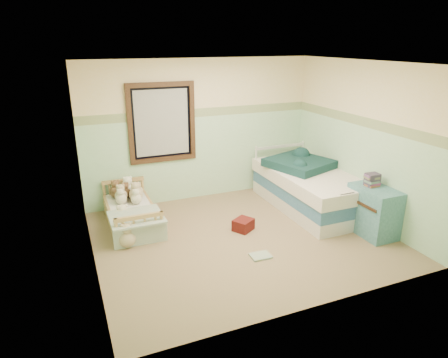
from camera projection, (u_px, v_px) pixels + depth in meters
name	position (u px, v px, depth m)	size (l,w,h in m)	color
floor	(242.00, 237.00, 5.94)	(4.20, 3.60, 0.02)	olive
ceiling	(245.00, 62.00, 5.10)	(4.20, 3.60, 0.02)	silver
wall_back	(200.00, 131.00, 7.09)	(4.20, 0.04, 2.50)	beige
wall_front	(320.00, 203.00, 3.95)	(4.20, 0.04, 2.50)	beige
wall_left	(85.00, 175.00, 4.76)	(0.04, 3.60, 2.50)	beige
wall_right	(363.00, 142.00, 6.28)	(0.04, 3.60, 2.50)	beige
wainscot_mint	(201.00, 158.00, 7.24)	(4.20, 0.01, 1.50)	#A1D0A1
border_strip	(200.00, 113.00, 6.97)	(4.20, 0.01, 0.15)	#40643E
window_frame	(162.00, 123.00, 6.74)	(1.16, 0.06, 1.36)	black
window_blinds	(162.00, 123.00, 6.74)	(0.92, 0.01, 1.12)	#BBBBB6
toddler_bed_frame	(132.00, 219.00, 6.30)	(0.71, 1.42, 0.18)	#A6753A
toddler_mattress	(131.00, 211.00, 6.25)	(0.65, 1.35, 0.12)	white
patchwork_quilt	(136.00, 217.00, 5.84)	(0.77, 0.71, 0.03)	#679AB3
plush_bed_brown	(116.00, 192.00, 6.58)	(0.21, 0.21, 0.21)	brown
plush_bed_white	(128.00, 189.00, 6.65)	(0.23, 0.23, 0.23)	white
plush_bed_tan	(121.00, 196.00, 6.40)	(0.20, 0.20, 0.20)	#C5B18A
plush_bed_dark	(135.00, 194.00, 6.49)	(0.19, 0.19, 0.19)	black
plush_floor_cream	(123.00, 220.00, 6.17)	(0.27, 0.27, 0.27)	beige
plush_floor_tan	(127.00, 239.00, 5.61)	(0.25, 0.25, 0.25)	#C5B18A
twin_bed_frame	(309.00, 201.00, 6.95)	(1.09, 2.18, 0.22)	silver
twin_boxspring	(310.00, 190.00, 6.87)	(1.09, 2.18, 0.22)	navy
twin_mattress	(311.00, 178.00, 6.80)	(1.13, 2.22, 0.22)	white
teal_blanket	(299.00, 163.00, 6.98)	(0.93, 0.98, 0.14)	#0F3736
dresser	(373.00, 211.00, 5.92)	(0.46, 0.73, 0.73)	#32646F
book_stack	(372.00, 180.00, 5.86)	(0.19, 0.15, 0.19)	#54383E
red_pillow	(243.00, 225.00, 6.12)	(0.28, 0.25, 0.18)	maroon
floor_book	(261.00, 256.00, 5.39)	(0.27, 0.21, 0.03)	#EEE047
extra_plush_0	(125.00, 193.00, 6.55)	(0.19, 0.19, 0.19)	brown
extra_plush_1	(136.00, 194.00, 6.44)	(0.22, 0.22, 0.22)	#C5B18A
extra_plush_2	(138.00, 191.00, 6.68)	(0.16, 0.16, 0.16)	#C5B18A
extra_plush_3	(127.00, 192.00, 6.61)	(0.18, 0.18, 0.18)	#C5B18A
extra_plush_4	(136.00, 199.00, 6.32)	(0.17, 0.17, 0.17)	beige
extra_plush_5	(121.00, 199.00, 6.31)	(0.18, 0.18, 0.18)	beige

